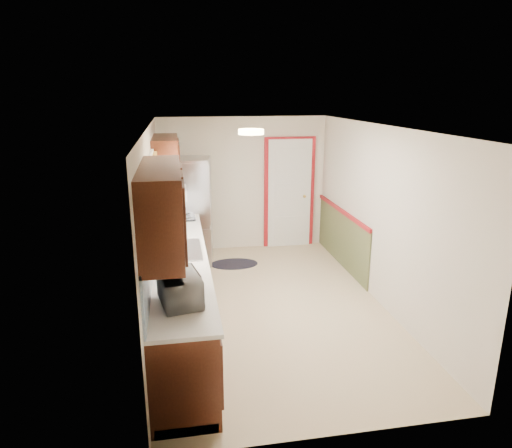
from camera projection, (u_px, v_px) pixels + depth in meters
name	position (u px, v px, depth m)	size (l,w,h in m)	color
room_shell	(272.00, 221.00, 5.90)	(3.20, 5.20, 2.52)	#CDB790
kitchen_run	(177.00, 263.00, 5.52)	(0.63, 4.00, 2.20)	#3A180D
back_wall_trim	(300.00, 202.00, 8.24)	(1.12, 2.30, 2.08)	maroon
ceiling_fixture	(251.00, 132.00, 5.33)	(0.30, 0.30, 0.06)	#FFD88C
microwave	(180.00, 286.00, 4.15)	(0.51, 0.28, 0.35)	white
refrigerator	(188.00, 211.00, 7.61)	(0.83, 0.79, 1.78)	#B7B7BC
rug	(234.00, 264.00, 7.72)	(0.80, 0.52, 0.01)	black
cooktop	(178.00, 216.00, 7.09)	(0.51, 0.62, 0.02)	black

